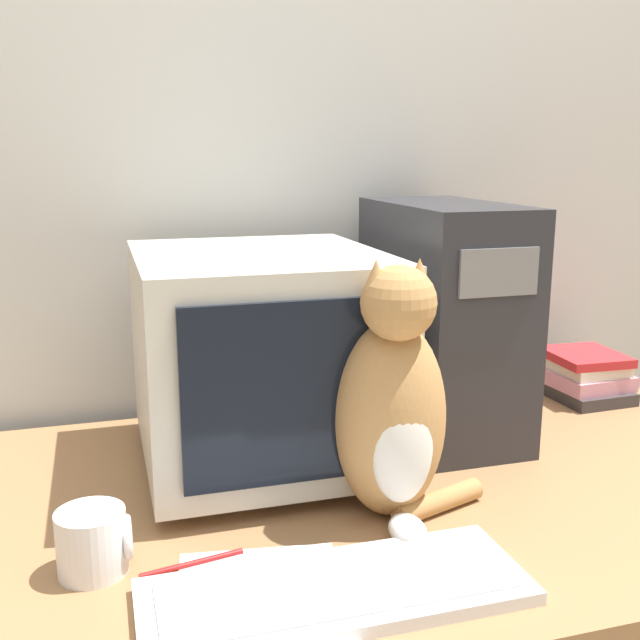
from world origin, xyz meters
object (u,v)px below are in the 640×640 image
object	(u,v)px
book_stack	(584,376)
pen	(192,564)
cat	(393,409)
keyboard	(336,591)
mug	(94,542)
crt_monitor	(260,356)
computer_tower	(442,319)

from	to	relation	value
book_stack	pen	size ratio (longest dim) A/B	1.47
cat	keyboard	bearing A→B (deg)	-124.26
cat	mug	bearing A→B (deg)	-170.97
cat	mug	xyz separation A→B (m)	(-0.43, -0.04, -0.13)
crt_monitor	cat	xyz separation A→B (m)	(0.14, -0.25, -0.02)
computer_tower	book_stack	xyz separation A→B (m)	(0.39, 0.08, -0.17)
keyboard	pen	world-z (taller)	keyboard
crt_monitor	pen	bearing A→B (deg)	-117.45
computer_tower	pen	xyz separation A→B (m)	(-0.54, -0.38, -0.22)
book_stack	keyboard	bearing A→B (deg)	-142.95
crt_monitor	computer_tower	world-z (taller)	computer_tower
book_stack	crt_monitor	bearing A→B (deg)	-169.58
pen	crt_monitor	bearing A→B (deg)	62.55
crt_monitor	computer_tower	xyz separation A→B (m)	(0.37, 0.06, 0.03)
cat	book_stack	bearing A→B (deg)	36.67
cat	mug	distance (m)	0.45
cat	pen	world-z (taller)	cat
crt_monitor	mug	distance (m)	0.44
cat	book_stack	distance (m)	0.75
book_stack	cat	bearing A→B (deg)	-147.54
computer_tower	keyboard	xyz separation A→B (m)	(-0.38, -0.50, -0.21)
book_stack	pen	bearing A→B (deg)	-153.84
computer_tower	keyboard	distance (m)	0.66
mug	cat	bearing A→B (deg)	4.81
computer_tower	pen	distance (m)	0.69
keyboard	mug	xyz separation A→B (m)	(-0.28, 0.15, 0.03)
keyboard	book_stack	distance (m)	0.96
keyboard	cat	distance (m)	0.29
pen	mug	size ratio (longest dim) A/B	1.46
cat	mug	size ratio (longest dim) A/B	4.10
crt_monitor	pen	world-z (taller)	crt_monitor
crt_monitor	book_stack	world-z (taller)	crt_monitor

